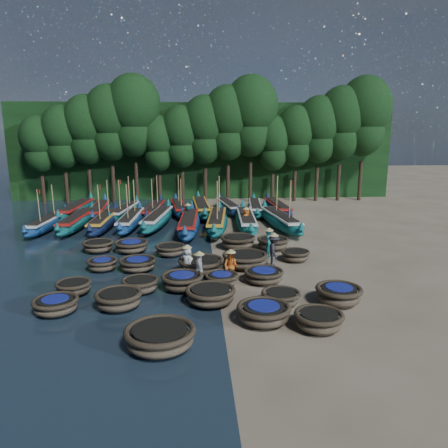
{
  "coord_description": "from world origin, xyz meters",
  "views": [
    {
      "loc": [
        -1.05,
        -24.15,
        7.57
      ],
      "look_at": [
        0.88,
        3.75,
        1.3
      ],
      "focal_mm": 35.0,
      "sensor_mm": 36.0,
      "label": 1
    }
  ],
  "objects": [
    {
      "name": "fisherman_5",
      "position": [
        -1.54,
        9.39,
        0.86
      ],
      "size": [
        1.59,
        1.04,
        1.84
      ],
      "rotation": [
        0.0,
        0.0,
        2.74
      ],
      "color": "#175D63",
      "rests_on": "ground"
    },
    {
      "name": "coracle_22",
      "position": [
        -2.51,
        1.05,
        0.39
      ],
      "size": [
        2.14,
        2.14,
        0.68
      ],
      "rotation": [
        0.0,
        0.0,
        -0.4
      ],
      "color": "brown",
      "rests_on": "ground"
    },
    {
      "name": "tree_10",
      "position": [
        7.0,
        20.0,
        5.97
      ],
      "size": [
        3.68,
        3.68,
        8.68
      ],
      "color": "black",
      "rests_on": "ground"
    },
    {
      "name": "coracle_21",
      "position": [
        -4.94,
        1.97,
        0.41
      ],
      "size": [
        2.07,
        2.07,
        0.71
      ],
      "rotation": [
        0.0,
        0.0,
        -0.04
      ],
      "color": "brown",
      "rests_on": "ground"
    },
    {
      "name": "fisherman_1",
      "position": [
        3.28,
        0.29,
        0.95
      ],
      "size": [
        0.61,
        0.73,
        1.92
      ],
      "rotation": [
        0.0,
        0.0,
        1.19
      ],
      "color": "#175D63",
      "rests_on": "ground"
    },
    {
      "name": "long_boat_10",
      "position": [
        -9.1,
        12.89,
        0.57
      ],
      "size": [
        2.08,
        8.45,
        1.49
      ],
      "rotation": [
        0.0,
        0.0,
        0.07
      ],
      "color": "navy",
      "rests_on": "ground"
    },
    {
      "name": "coracle_13",
      "position": [
        0.22,
        -4.21,
        0.36
      ],
      "size": [
        1.91,
        1.91,
        0.63
      ],
      "rotation": [
        0.0,
        0.0,
        -0.31
      ],
      "color": "brown",
      "rests_on": "ground"
    },
    {
      "name": "tree_13",
      "position": [
        13.9,
        20.0,
        8.0
      ],
      "size": [
        4.92,
        4.92,
        11.6
      ],
      "color": "black",
      "rests_on": "ground"
    },
    {
      "name": "tree_11",
      "position": [
        9.3,
        20.0,
        6.65
      ],
      "size": [
        4.09,
        4.09,
        9.65
      ],
      "color": "black",
      "rests_on": "ground"
    },
    {
      "name": "long_boat_8",
      "position": [
        5.45,
        7.8,
        0.61
      ],
      "size": [
        2.7,
        8.99,
        3.85
      ],
      "rotation": [
        0.0,
        0.0,
        0.13
      ],
      "color": "#0E4F4E",
      "rests_on": "ground"
    },
    {
      "name": "tree_12",
      "position": [
        11.6,
        20.0,
        7.32
      ],
      "size": [
        4.51,
        4.51,
        10.63
      ],
      "color": "black",
      "rests_on": "ground"
    },
    {
      "name": "coracle_14",
      "position": [
        2.32,
        -3.88,
        0.39
      ],
      "size": [
        2.0,
        2.0,
        0.67
      ],
      "rotation": [
        0.0,
        0.0,
        -0.09
      ],
      "color": "brown",
      "rests_on": "ground"
    },
    {
      "name": "long_boat_2",
      "position": [
        -7.86,
        8.48,
        0.57
      ],
      "size": [
        1.79,
        8.41,
        3.57
      ],
      "rotation": [
        0.0,
        0.0,
        -0.04
      ],
      "color": "#10203A",
      "rests_on": "ground"
    },
    {
      "name": "fisherman_6",
      "position": [
        2.77,
        7.29,
        0.9
      ],
      "size": [
        0.89,
        0.98,
        1.87
      ],
      "rotation": [
        0.0,
        0.0,
        1.01
      ],
      "color": "#CA5D1A",
      "rests_on": "ground"
    },
    {
      "name": "long_boat_0",
      "position": [
        -11.97,
        8.34,
        0.52
      ],
      "size": [
        1.98,
        7.71,
        3.28
      ],
      "rotation": [
        0.0,
        0.0,
        -0.08
      ],
      "color": "navy",
      "rests_on": "ground"
    },
    {
      "name": "coracle_3",
      "position": [
        1.59,
        -8.43,
        0.45
      ],
      "size": [
        2.59,
        2.59,
        0.77
      ],
      "rotation": [
        0.0,
        0.0,
        0.4
      ],
      "color": "brown",
      "rests_on": "ground"
    },
    {
      "name": "tree_1",
      "position": [
        -13.7,
        20.0,
        6.65
      ],
      "size": [
        4.09,
        4.09,
        9.65
      ],
      "color": "black",
      "rests_on": "ground"
    },
    {
      "name": "long_boat_6",
      "position": [
        0.62,
        7.67,
        0.61
      ],
      "size": [
        2.47,
        9.08,
        3.88
      ],
      "rotation": [
        0.0,
        0.0,
        -0.1
      ],
      "color": "#0E4F4E",
      "rests_on": "ground"
    },
    {
      "name": "coracle_12",
      "position": [
        -1.67,
        -4.58,
        0.45
      ],
      "size": [
        2.44,
        2.44,
        0.77
      ],
      "rotation": [
        0.0,
        0.0,
        0.41
      ],
      "color": "brown",
      "rests_on": "ground"
    },
    {
      "name": "coracle_17",
      "position": [
        -0.74,
        -2.3,
        0.47
      ],
      "size": [
        2.84,
        2.84,
        0.82
      ],
      "rotation": [
        0.0,
        0.0,
        -0.34
      ],
      "color": "brown",
      "rests_on": "ground"
    },
    {
      "name": "tree_7",
      "position": [
        0.1,
        20.0,
        7.32
      ],
      "size": [
        4.51,
        4.51,
        10.63
      ],
      "color": "black",
      "rests_on": "ground"
    },
    {
      "name": "long_boat_15",
      "position": [
        1.98,
        14.44,
        0.53
      ],
      "size": [
        2.54,
        7.76,
        1.38
      ],
      "rotation": [
        0.0,
        0.0,
        0.16
      ],
      "color": "navy",
      "rests_on": "ground"
    },
    {
      "name": "long_boat_3",
      "position": [
        -5.9,
        8.76,
        0.56
      ],
      "size": [
        1.88,
        8.33,
        3.54
      ],
      "rotation": [
        0.0,
        0.0,
        -0.05
      ],
      "color": "navy",
      "rests_on": "ground"
    },
    {
      "name": "long_boat_1",
      "position": [
        -9.92,
        8.74,
        0.57
      ],
      "size": [
        1.97,
        8.55,
        1.51
      ],
      "rotation": [
        0.0,
        0.0,
        -0.06
      ],
      "color": "#0E4F4E",
      "rests_on": "ground"
    },
    {
      "name": "coracle_16",
      "position": [
        -4.11,
        -1.59,
        0.39
      ],
      "size": [
        2.29,
        2.29,
        0.67
      ],
      "rotation": [
        0.0,
        0.0,
        -0.27
      ],
      "color": "brown",
      "rests_on": "ground"
    },
    {
      "name": "tree_6",
      "position": [
        -2.2,
        20.0,
        6.65
      ],
      "size": [
        4.09,
        4.09,
        9.65
      ],
      "color": "black",
      "rests_on": "ground"
    },
    {
      "name": "tree_0",
      "position": [
        -16.0,
        20.0,
        5.97
      ],
      "size": [
        3.68,
        3.68,
        8.68
      ],
      "color": "black",
      "rests_on": "ground"
    },
    {
      "name": "fisherman_0",
      "position": [
        -1.45,
        -2.87,
        0.89
      ],
      "size": [
        0.82,
        0.96,
        1.86
      ],
      "rotation": [
        0.0,
        0.0,
        2.01
      ],
      "color": "silver",
      "rests_on": "ground"
    },
    {
      "name": "long_boat_17",
      "position": [
        6.24,
        13.13,
        0.57
      ],
      "size": [
        1.96,
        8.54,
        1.5
      ],
      "rotation": [
        0.0,
        0.0,
        0.06
      ],
      "color": "#10203A",
      "rests_on": "ground"
    },
    {
      "name": "long_boat_14",
      "position": [
        -0.45,
        13.5,
        0.6
      ],
      "size": [
        2.02,
        9.0,
        1.59
      ],
      "rotation": [
        0.0,
        0.0,
        0.05
      ],
      "color": "#0E4F4E",
      "rests_on": "ground"
    },
    {
      "name": "long_boat_4",
      "position": [
        -3.89,
        9.0,
        0.58
      ],
      "size": [
        2.77,
        8.64,
        1.54
      ],
      "rotation": [
        0.0,
        0.0,
        -0.15
      ],
      "color": "#0E4F4E",
      "rests_on": "ground"
    },
    {
      "name": "coracle_9",
      "position": [
        5.13,
        -6.79,
        0.48
      ],
      "size": [
        2.44,
        2.44,
        0.82
      ],
      "rotation": [
        0.0,
        0.0,
        -0.41
      ],
      "color": "brown",
      "rests_on": "ground"
    },
    {
      "name": "tree_14",
      "position": [
        16.2,
        20.0,
        8.67
      ],
      "size": [
        5.34,
        5.34,
        12.58
      ],
      "color": "black",
      "rests_on": "ground"
    },
    {
      "name": "coracle_18",
      "position": [
        1.67,
        -1.45,
        0.46
      ],
      "size": [
        2.76,
        2.76,
        0.81
      ],
      "rotation": [
        0.0,
        0.0,
        0.22
      ],
      "color": "brown",
      "rests_on": "ground"
    },
    {
      "name": "coracle_24",
      "position": [
        3.83,
        1.93,
        0.45
      ],
      "size": [
        2.0,
        2.0,
        0.78
      ],
      "rotation": [
        0.0,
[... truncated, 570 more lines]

